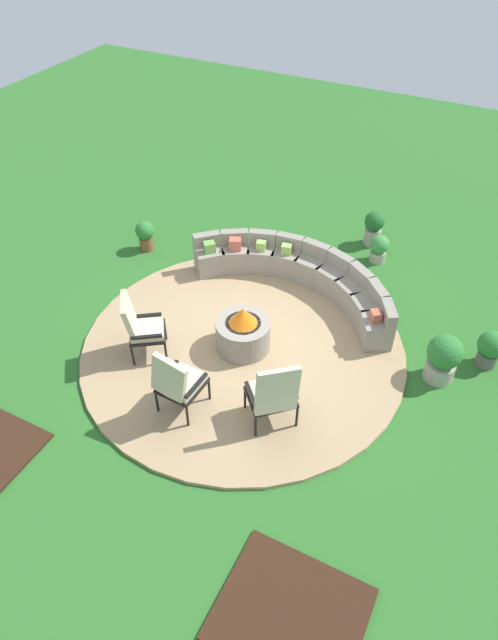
{
  "coord_description": "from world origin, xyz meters",
  "views": [
    {
      "loc": [
        2.97,
        -5.64,
        6.28
      ],
      "look_at": [
        0.0,
        0.2,
        0.45
      ],
      "focal_mm": 31.75,
      "sensor_mm": 36.0,
      "label": 1
    }
  ],
  "objects_px": {
    "lounge_chair_front_left": "(140,325)",
    "lounge_chair_front_right": "(177,382)",
    "potted_plant_0": "(374,227)",
    "potted_plant_3": "(491,348)",
    "curved_stone_bench": "(301,276)",
    "lounge_chair_back_left": "(273,394)",
    "fire_pit": "(243,332)",
    "potted_plant_4": "(145,234)",
    "potted_plant_2": "(444,357)",
    "potted_plant_1": "(379,248)"
  },
  "relations": [
    {
      "from": "potted_plant_1",
      "to": "potted_plant_2",
      "type": "relative_size",
      "value": 0.68
    },
    {
      "from": "curved_stone_bench",
      "to": "potted_plant_0",
      "type": "distance_m",
      "value": 2.15
    },
    {
      "from": "lounge_chair_front_right",
      "to": "potted_plant_0",
      "type": "relative_size",
      "value": 1.66
    },
    {
      "from": "lounge_chair_front_left",
      "to": "lounge_chair_front_right",
      "type": "xyz_separation_m",
      "value": [
        1.1,
        -0.72,
        0.01
      ]
    },
    {
      "from": "lounge_chair_front_right",
      "to": "potted_plant_4",
      "type": "distance_m",
      "value": 4.18
    },
    {
      "from": "potted_plant_2",
      "to": "lounge_chair_back_left",
      "type": "bearing_deg",
      "value": -133.78
    },
    {
      "from": "lounge_chair_front_left",
      "to": "potted_plant_4",
      "type": "xyz_separation_m",
      "value": [
        -1.64,
        2.43,
        -0.29
      ]
    },
    {
      "from": "lounge_chair_front_right",
      "to": "potted_plant_2",
      "type": "distance_m",
      "value": 3.85
    },
    {
      "from": "potted_plant_3",
      "to": "potted_plant_4",
      "type": "height_order",
      "value": "potted_plant_3"
    },
    {
      "from": "potted_plant_2",
      "to": "potted_plant_3",
      "type": "height_order",
      "value": "potted_plant_2"
    },
    {
      "from": "potted_plant_2",
      "to": "curved_stone_bench",
      "type": "bearing_deg",
      "value": 160.25
    },
    {
      "from": "lounge_chair_back_left",
      "to": "fire_pit",
      "type": "bearing_deg",
      "value": 89.27
    },
    {
      "from": "fire_pit",
      "to": "potted_plant_1",
      "type": "height_order",
      "value": "fire_pit"
    },
    {
      "from": "potted_plant_1",
      "to": "potted_plant_4",
      "type": "distance_m",
      "value": 4.42
    },
    {
      "from": "lounge_chair_back_left",
      "to": "potted_plant_1",
      "type": "relative_size",
      "value": 2.12
    },
    {
      "from": "curved_stone_bench",
      "to": "lounge_chair_back_left",
      "type": "height_order",
      "value": "lounge_chair_back_left"
    },
    {
      "from": "lounge_chair_front_right",
      "to": "potted_plant_4",
      "type": "bearing_deg",
      "value": 133.84
    },
    {
      "from": "lounge_chair_back_left",
      "to": "potted_plant_4",
      "type": "height_order",
      "value": "lounge_chair_back_left"
    },
    {
      "from": "potted_plant_0",
      "to": "potted_plant_4",
      "type": "distance_m",
      "value": 4.39
    },
    {
      "from": "lounge_chair_front_left",
      "to": "lounge_chair_front_right",
      "type": "relative_size",
      "value": 0.95
    },
    {
      "from": "lounge_chair_front_right",
      "to": "potted_plant_4",
      "type": "xyz_separation_m",
      "value": [
        -2.74,
        3.14,
        -0.29
      ]
    },
    {
      "from": "potted_plant_2",
      "to": "potted_plant_4",
      "type": "distance_m",
      "value": 5.88
    },
    {
      "from": "potted_plant_3",
      "to": "potted_plant_4",
      "type": "relative_size",
      "value": 1.04
    },
    {
      "from": "potted_plant_0",
      "to": "lounge_chair_front_right",
      "type": "bearing_deg",
      "value": -101.6
    },
    {
      "from": "curved_stone_bench",
      "to": "lounge_chair_front_right",
      "type": "relative_size",
      "value": 3.36
    },
    {
      "from": "curved_stone_bench",
      "to": "lounge_chair_front_left",
      "type": "distance_m",
      "value": 2.98
    },
    {
      "from": "potted_plant_1",
      "to": "potted_plant_3",
      "type": "bearing_deg",
      "value": -39.21
    },
    {
      "from": "fire_pit",
      "to": "potted_plant_3",
      "type": "bearing_deg",
      "value": 21.88
    },
    {
      "from": "potted_plant_1",
      "to": "potted_plant_4",
      "type": "height_order",
      "value": "potted_plant_4"
    },
    {
      "from": "potted_plant_0",
      "to": "potted_plant_1",
      "type": "xyz_separation_m",
      "value": [
        0.28,
        -0.51,
        -0.09
      ]
    },
    {
      "from": "curved_stone_bench",
      "to": "lounge_chair_front_left",
      "type": "relative_size",
      "value": 3.52
    },
    {
      "from": "fire_pit",
      "to": "potted_plant_0",
      "type": "height_order",
      "value": "fire_pit"
    },
    {
      "from": "potted_plant_0",
      "to": "potted_plant_3",
      "type": "xyz_separation_m",
      "value": [
        2.57,
        -2.39,
        -0.03
      ]
    },
    {
      "from": "potted_plant_0",
      "to": "lounge_chair_front_left",
      "type": "bearing_deg",
      "value": -115.48
    },
    {
      "from": "curved_stone_bench",
      "to": "potted_plant_2",
      "type": "height_order",
      "value": "potted_plant_2"
    },
    {
      "from": "lounge_chair_back_left",
      "to": "potted_plant_0",
      "type": "distance_m",
      "value": 4.92
    },
    {
      "from": "curved_stone_bench",
      "to": "lounge_chair_back_left",
      "type": "distance_m",
      "value": 3.0
    },
    {
      "from": "curved_stone_bench",
      "to": "fire_pit",
      "type": "bearing_deg",
      "value": -97.34
    },
    {
      "from": "curved_stone_bench",
      "to": "potted_plant_1",
      "type": "height_order",
      "value": "curved_stone_bench"
    },
    {
      "from": "lounge_chair_front_right",
      "to": "potted_plant_3",
      "type": "xyz_separation_m",
      "value": [
        3.66,
        2.92,
        -0.28
      ]
    },
    {
      "from": "curved_stone_bench",
      "to": "lounge_chair_front_right",
      "type": "xyz_separation_m",
      "value": [
        -0.43,
        -3.26,
        0.28
      ]
    },
    {
      "from": "lounge_chair_back_left",
      "to": "potted_plant_0",
      "type": "bearing_deg",
      "value": 48.64
    },
    {
      "from": "fire_pit",
      "to": "potted_plant_4",
      "type": "xyz_separation_m",
      "value": [
        -2.94,
        1.62,
        -0.03
      ]
    },
    {
      "from": "fire_pit",
      "to": "lounge_chair_back_left",
      "type": "distance_m",
      "value": 1.56
    },
    {
      "from": "potted_plant_2",
      "to": "lounge_chair_front_right",
      "type": "bearing_deg",
      "value": -143.14
    },
    {
      "from": "lounge_chair_front_left",
      "to": "potted_plant_0",
      "type": "height_order",
      "value": "lounge_chair_front_left"
    },
    {
      "from": "potted_plant_1",
      "to": "potted_plant_4",
      "type": "xyz_separation_m",
      "value": [
        -4.1,
        -1.65,
        0.05
      ]
    },
    {
      "from": "lounge_chair_front_left",
      "to": "potted_plant_1",
      "type": "distance_m",
      "value": 4.77
    },
    {
      "from": "potted_plant_4",
      "to": "fire_pit",
      "type": "bearing_deg",
      "value": -28.78
    },
    {
      "from": "lounge_chair_back_left",
      "to": "potted_plant_0",
      "type": "xyz_separation_m",
      "value": [
        -0.15,
        4.91,
        -0.26
      ]
    }
  ]
}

